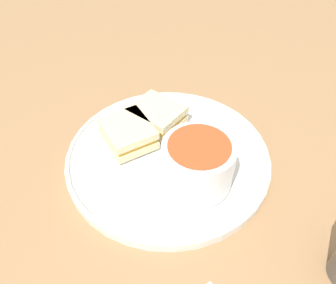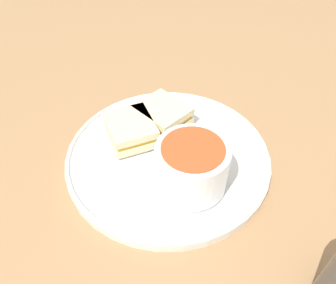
% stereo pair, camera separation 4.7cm
% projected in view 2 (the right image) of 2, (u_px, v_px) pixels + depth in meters
% --- Properties ---
extents(ground_plane, '(2.40, 2.40, 0.00)m').
position_uv_depth(ground_plane, '(168.00, 160.00, 0.50)').
color(ground_plane, '#9E754C').
extents(plate, '(0.30, 0.30, 0.02)m').
position_uv_depth(plate, '(168.00, 155.00, 0.49)').
color(plate, white).
rests_on(plate, ground_plane).
extents(soup_bowl, '(0.09, 0.09, 0.07)m').
position_uv_depth(soup_bowl, '(192.00, 166.00, 0.42)').
color(soup_bowl, white).
rests_on(soup_bowl, plate).
extents(spoon, '(0.11, 0.05, 0.01)m').
position_uv_depth(spoon, '(166.00, 196.00, 0.43)').
color(spoon, silver).
rests_on(spoon, plate).
extents(sandwich_half_near, '(0.08, 0.08, 0.03)m').
position_uv_depth(sandwich_half_near, '(163.00, 115.00, 0.53)').
color(sandwich_half_near, beige).
rests_on(sandwich_half_near, plate).
extents(sandwich_half_far, '(0.10, 0.10, 0.03)m').
position_uv_depth(sandwich_half_far, '(131.00, 130.00, 0.50)').
color(sandwich_half_far, beige).
rests_on(sandwich_half_far, plate).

